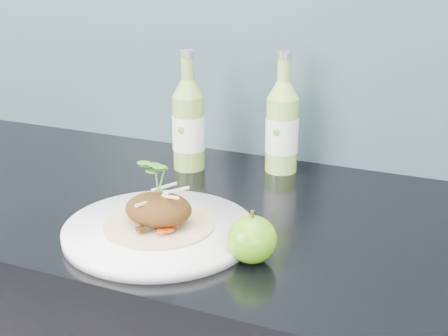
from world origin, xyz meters
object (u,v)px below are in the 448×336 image
Objects in this scene: dinner_plate at (159,231)px; cider_bottle_left at (188,125)px; green_apple at (252,239)px; cider_bottle_right at (282,127)px.

dinner_plate is 1.51× the size of cider_bottle_left.
green_apple is 0.38m from cider_bottle_right.
cider_bottle_left is (-0.25, 0.31, 0.05)m from green_apple.
green_apple is (0.16, -0.02, 0.03)m from dinner_plate.
green_apple is at bearing -90.92° from cider_bottle_right.
cider_bottle_right is at bearing 30.41° from cider_bottle_left.
cider_bottle_right reaches higher than dinner_plate.
cider_bottle_right is at bearing 102.69° from green_apple.
dinner_plate is 4.07× the size of green_apple.
cider_bottle_left is 1.00× the size of cider_bottle_right.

